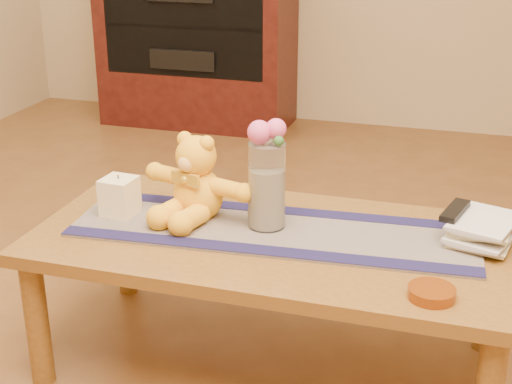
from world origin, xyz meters
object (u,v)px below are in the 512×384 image
(pillar_candle, at_px, (120,196))
(glass_vase, at_px, (267,186))
(teddy_bear, at_px, (198,177))
(book_bottom, at_px, (454,233))
(amber_dish, at_px, (432,293))
(bronze_ball, at_px, (259,212))
(tv_remote, at_px, (455,211))

(pillar_candle, distance_m, glass_vase, 0.47)
(teddy_bear, bearing_deg, glass_vase, 10.06)
(glass_vase, relative_size, book_bottom, 1.17)
(teddy_bear, xyz_separation_m, book_bottom, (0.77, 0.09, -0.12))
(pillar_candle, xyz_separation_m, glass_vase, (0.46, 0.04, 0.07))
(book_bottom, xyz_separation_m, amber_dish, (-0.03, -0.39, 0.00))
(glass_vase, height_order, bronze_ball, glass_vase)
(teddy_bear, relative_size, glass_vase, 1.41)
(book_bottom, height_order, amber_dish, amber_dish)
(bronze_ball, bearing_deg, tv_remote, 8.36)
(teddy_bear, bearing_deg, book_bottom, 21.94)
(glass_vase, xyz_separation_m, amber_dish, (0.51, -0.28, -0.12))
(book_bottom, bearing_deg, pillar_candle, -160.26)
(tv_remote, bearing_deg, glass_vase, -155.52)
(tv_remote, bearing_deg, teddy_bear, -160.13)
(teddy_bear, bearing_deg, pillar_candle, -149.04)
(bronze_ball, relative_size, amber_dish, 0.58)
(glass_vase, distance_m, amber_dish, 0.59)
(glass_vase, bearing_deg, tv_remote, 10.37)
(tv_remote, bearing_deg, book_bottom, 90.00)
(bronze_ball, relative_size, tv_remote, 0.43)
(amber_dish, bearing_deg, teddy_bear, 157.75)
(book_bottom, bearing_deg, bronze_ball, -159.61)
(glass_vase, relative_size, amber_dish, 2.19)
(bronze_ball, bearing_deg, pillar_candle, -172.24)
(tv_remote, bearing_deg, pillar_candle, -157.78)
(tv_remote, distance_m, amber_dish, 0.38)
(glass_vase, bearing_deg, teddy_bear, 174.58)
(glass_vase, distance_m, bronze_ball, 0.10)
(pillar_candle, relative_size, glass_vase, 0.45)
(tv_remote, bearing_deg, bronze_ball, -157.52)
(teddy_bear, relative_size, amber_dish, 3.09)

